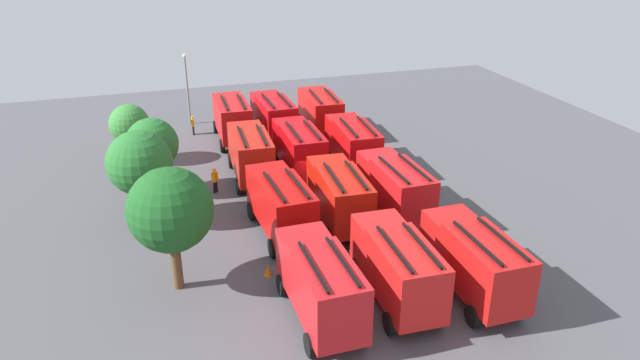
{
  "coord_description": "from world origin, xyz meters",
  "views": [
    {
      "loc": [
        -35.24,
        11.25,
        18.06
      ],
      "look_at": [
        0.0,
        0.0,
        1.4
      ],
      "focal_mm": 33.52,
      "sensor_mm": 36.0,
      "label": 1
    }
  ],
  "objects_px": {
    "fire_truck_5": "(339,194)",
    "fire_truck_9": "(281,203)",
    "fire_truck_7": "(273,115)",
    "firefighter_3": "(193,125)",
    "tree_1": "(140,163)",
    "firefighter_0": "(215,179)",
    "fire_truck_0": "(474,259)",
    "fire_truck_3": "(320,111)",
    "fire_truck_8": "(320,282)",
    "traffic_cone_0": "(268,270)",
    "fire_truck_11": "(232,117)",
    "firefighter_1": "(418,190)",
    "tree_0": "(170,210)",
    "tree_2": "(152,145)",
    "fire_truck_10": "(250,152)",
    "fire_truck_4": "(397,265)",
    "fire_truck_6": "(299,147)",
    "fire_truck_2": "(353,143)",
    "lamppost": "(187,83)",
    "fire_truck_1": "(395,186)",
    "tree_3": "(129,124)",
    "firefighter_2": "(315,145)"
  },
  "relations": [
    {
      "from": "fire_truck_5",
      "to": "fire_truck_9",
      "type": "relative_size",
      "value": 1.01
    },
    {
      "from": "fire_truck_0",
      "to": "firefighter_1",
      "type": "xyz_separation_m",
      "value": [
        10.63,
        -2.22,
        -1.22
      ]
    },
    {
      "from": "firefighter_0",
      "to": "fire_truck_2",
      "type": "bearing_deg",
      "value": -121.49
    },
    {
      "from": "fire_truck_1",
      "to": "fire_truck_5",
      "type": "bearing_deg",
      "value": 89.53
    },
    {
      "from": "fire_truck_4",
      "to": "fire_truck_7",
      "type": "xyz_separation_m",
      "value": [
        24.92,
        0.22,
        0.0
      ]
    },
    {
      "from": "fire_truck_4",
      "to": "fire_truck_3",
      "type": "bearing_deg",
      "value": -7.03
    },
    {
      "from": "fire_truck_1",
      "to": "fire_truck_5",
      "type": "height_order",
      "value": "same"
    },
    {
      "from": "tree_3",
      "to": "traffic_cone_0",
      "type": "xyz_separation_m",
      "value": [
        -18.75,
        -6.38,
        -2.87
      ]
    },
    {
      "from": "fire_truck_8",
      "to": "tree_1",
      "type": "relative_size",
      "value": 1.17
    },
    {
      "from": "fire_truck_0",
      "to": "tree_1",
      "type": "bearing_deg",
      "value": 50.06
    },
    {
      "from": "firefighter_3",
      "to": "tree_1",
      "type": "relative_size",
      "value": 0.27
    },
    {
      "from": "fire_truck_4",
      "to": "firefighter_3",
      "type": "distance_m",
      "value": 29.09
    },
    {
      "from": "firefighter_1",
      "to": "tree_0",
      "type": "distance_m",
      "value": 17.66
    },
    {
      "from": "fire_truck_0",
      "to": "fire_truck_3",
      "type": "bearing_deg",
      "value": -0.01
    },
    {
      "from": "fire_truck_8",
      "to": "fire_truck_4",
      "type": "bearing_deg",
      "value": -86.87
    },
    {
      "from": "fire_truck_5",
      "to": "fire_truck_10",
      "type": "height_order",
      "value": "same"
    },
    {
      "from": "traffic_cone_0",
      "to": "firefighter_3",
      "type": "bearing_deg",
      "value": 2.76
    },
    {
      "from": "fire_truck_11",
      "to": "fire_truck_7",
      "type": "bearing_deg",
      "value": -96.96
    },
    {
      "from": "tree_2",
      "to": "firefighter_1",
      "type": "bearing_deg",
      "value": -111.53
    },
    {
      "from": "fire_truck_8",
      "to": "tree_1",
      "type": "bearing_deg",
      "value": 30.14
    },
    {
      "from": "fire_truck_5",
      "to": "fire_truck_10",
      "type": "bearing_deg",
      "value": 27.58
    },
    {
      "from": "fire_truck_11",
      "to": "tree_2",
      "type": "distance_m",
      "value": 11.39
    },
    {
      "from": "fire_truck_3",
      "to": "tree_0",
      "type": "xyz_separation_m",
      "value": [
        -20.31,
        14.29,
        2.37
      ]
    },
    {
      "from": "fire_truck_0",
      "to": "fire_truck_5",
      "type": "bearing_deg",
      "value": 23.27
    },
    {
      "from": "fire_truck_7",
      "to": "firefighter_3",
      "type": "distance_m",
      "value": 7.43
    },
    {
      "from": "firefighter_0",
      "to": "fire_truck_7",
      "type": "bearing_deg",
      "value": -71.57
    },
    {
      "from": "fire_truck_8",
      "to": "traffic_cone_0",
      "type": "xyz_separation_m",
      "value": [
        4.54,
        1.51,
        -1.83
      ]
    },
    {
      "from": "fire_truck_8",
      "to": "firefighter_0",
      "type": "distance_m",
      "value": 16.22
    },
    {
      "from": "tree_1",
      "to": "traffic_cone_0",
      "type": "distance_m",
      "value": 10.72
    },
    {
      "from": "firefighter_0",
      "to": "fire_truck_9",
      "type": "bearing_deg",
      "value": 165.35
    },
    {
      "from": "fire_truck_2",
      "to": "fire_truck_4",
      "type": "xyz_separation_m",
      "value": [
        -16.63,
        3.9,
        0.0
      ]
    },
    {
      "from": "fire_truck_1",
      "to": "fire_truck_9",
      "type": "xyz_separation_m",
      "value": [
        -0.15,
        7.51,
        0.0
      ]
    },
    {
      "from": "fire_truck_1",
      "to": "firefighter_0",
      "type": "distance_m",
      "value": 12.69
    },
    {
      "from": "fire_truck_5",
      "to": "fire_truck_7",
      "type": "xyz_separation_m",
      "value": [
        16.38,
        0.21,
        0.0
      ]
    },
    {
      "from": "firefighter_1",
      "to": "traffic_cone_0",
      "type": "distance_m",
      "value": 13.04
    },
    {
      "from": "firefighter_2",
      "to": "fire_truck_3",
      "type": "bearing_deg",
      "value": 111.8
    },
    {
      "from": "firefighter_0",
      "to": "tree_2",
      "type": "height_order",
      "value": "tree_2"
    },
    {
      "from": "fire_truck_10",
      "to": "traffic_cone_0",
      "type": "bearing_deg",
      "value": 175.57
    },
    {
      "from": "tree_1",
      "to": "firefighter_0",
      "type": "bearing_deg",
      "value": -55.06
    },
    {
      "from": "firefighter_3",
      "to": "tree_1",
      "type": "xyz_separation_m",
      "value": [
        -15.94,
        4.79,
        3.24
      ]
    },
    {
      "from": "firefighter_0",
      "to": "tree_0",
      "type": "bearing_deg",
      "value": 125.4
    },
    {
      "from": "fire_truck_4",
      "to": "firefighter_0",
      "type": "bearing_deg",
      "value": 25.13
    },
    {
      "from": "fire_truck_7",
      "to": "fire_truck_8",
      "type": "distance_m",
      "value": 25.47
    },
    {
      "from": "fire_truck_9",
      "to": "fire_truck_8",
      "type": "bearing_deg",
      "value": 175.54
    },
    {
      "from": "traffic_cone_0",
      "to": "lamppost",
      "type": "distance_m",
      "value": 27.35
    },
    {
      "from": "firefighter_3",
      "to": "traffic_cone_0",
      "type": "bearing_deg",
      "value": 98.82
    },
    {
      "from": "fire_truck_2",
      "to": "fire_truck_4",
      "type": "distance_m",
      "value": 17.08
    },
    {
      "from": "fire_truck_6",
      "to": "fire_truck_7",
      "type": "xyz_separation_m",
      "value": [
        7.93,
        0.03,
        0.0
      ]
    },
    {
      "from": "fire_truck_10",
      "to": "firefighter_0",
      "type": "distance_m",
      "value": 3.39
    },
    {
      "from": "firefighter_1",
      "to": "fire_truck_8",
      "type": "bearing_deg",
      "value": -16.34
    }
  ]
}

